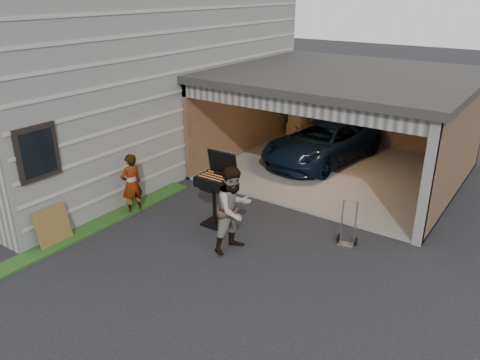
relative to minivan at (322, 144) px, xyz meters
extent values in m
plane|color=black|center=(-0.05, -6.90, -0.60)|extent=(80.00, 80.00, 0.00)
cube|color=#474744|center=(-6.05, -2.90, 2.15)|extent=(7.00, 11.00, 5.50)
cube|color=#193814|center=(-2.30, -7.90, -0.57)|extent=(0.50, 8.00, 0.06)
cube|color=#605E59|center=(0.70, -0.40, -0.57)|extent=(6.50, 6.00, 0.06)
cube|color=#463520|center=(0.70, 2.53, 0.75)|extent=(6.50, 0.15, 2.70)
cube|color=#463520|center=(3.88, -0.40, 0.75)|extent=(0.15, 6.00, 2.70)
cube|color=#463520|center=(-2.47, -0.40, 0.75)|extent=(0.15, 6.00, 2.70)
cube|color=#2D2B28|center=(0.70, -0.40, 2.20)|extent=(6.80, 6.30, 0.20)
cube|color=#474744|center=(0.70, -3.32, 1.92)|extent=(6.50, 0.16, 0.36)
cube|color=beige|center=(0.70, -2.10, 2.02)|extent=(6.00, 2.40, 0.06)
cube|color=#474744|center=(3.85, -3.35, 0.75)|extent=(0.20, 0.18, 2.70)
cube|color=olive|center=(-1.85, 1.80, -0.29)|extent=(0.60, 0.50, 0.50)
cube|color=olive|center=(-1.85, 1.80, 0.19)|extent=(0.50, 0.45, 0.45)
cube|color=olive|center=(3.15, 1.70, -0.24)|extent=(0.55, 0.50, 0.60)
cube|color=brown|center=(3.33, 2.30, 0.60)|extent=(0.24, 0.43, 2.20)
imported|color=black|center=(0.00, 0.00, 0.00)|extent=(2.55, 4.52, 1.19)
imported|color=#C9E2FD|center=(-2.15, -5.73, 0.14)|extent=(0.46, 0.60, 1.48)
imported|color=#47301B|center=(0.81, -5.72, 0.31)|extent=(0.84, 1.00, 1.81)
cube|color=black|center=(-0.18, -5.10, -0.57)|extent=(0.48, 0.48, 0.06)
cylinder|color=black|center=(-0.18, -5.10, -0.08)|extent=(0.08, 0.08, 0.95)
cube|color=black|center=(-0.18, -5.10, 0.46)|extent=(0.75, 0.52, 0.23)
cube|color=#59595B|center=(-0.18, -5.10, 0.56)|extent=(0.68, 0.45, 0.02)
cube|color=black|center=(-0.18, -4.77, 0.81)|extent=(0.75, 0.14, 0.52)
cylinder|color=silver|center=(0.11, -5.08, -0.37)|extent=(0.39, 0.39, 0.45)
cube|color=brown|center=(-2.39, -7.72, -0.18)|extent=(0.21, 0.75, 0.83)
cube|color=slate|center=(2.64, -4.28, -0.58)|extent=(0.35, 0.26, 0.04)
cylinder|color=black|center=(2.44, -4.20, -0.51)|extent=(0.06, 0.17, 0.17)
cylinder|color=black|center=(2.81, -4.14, -0.51)|extent=(0.06, 0.17, 0.17)
cylinder|color=slate|center=(2.49, -4.19, -0.08)|extent=(0.03, 0.03, 0.98)
cylinder|color=slate|center=(2.76, -4.14, -0.08)|extent=(0.03, 0.03, 0.98)
cylinder|color=slate|center=(2.63, -4.17, 0.38)|extent=(0.28, 0.07, 0.03)
camera|label=1|loc=(5.73, -12.52, 4.42)|focal=35.00mm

